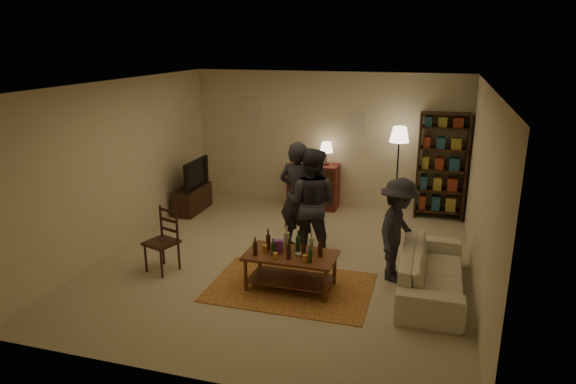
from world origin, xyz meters
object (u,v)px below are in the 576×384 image
at_px(person_left, 298,196).
at_px(person_right, 311,203).
at_px(tv_stand, 192,192).
at_px(floor_lamp, 399,141).
at_px(dining_chair, 164,238).
at_px(dresser, 314,185).
at_px(sofa, 432,271).
at_px(person_by_sofa, 398,230).
at_px(bookshelf, 442,165).
at_px(coffee_table, 291,259).

height_order(person_left, person_right, person_left).
height_order(tv_stand, floor_lamp, floor_lamp).
bearing_deg(person_right, tv_stand, -23.19).
distance_m(dining_chair, dresser, 3.76).
distance_m(tv_stand, sofa, 5.14).
xyz_separation_m(dining_chair, person_left, (1.67, 1.33, 0.39)).
relative_size(person_left, person_by_sofa, 1.20).
relative_size(bookshelf, person_left, 1.13).
distance_m(dining_chair, person_left, 2.17).
bearing_deg(person_right, person_by_sofa, 163.48).
bearing_deg(dining_chair, tv_stand, 126.32).
xyz_separation_m(coffee_table, dining_chair, (-1.95, 0.04, 0.07)).
bearing_deg(bookshelf, person_by_sofa, -100.63).
relative_size(bookshelf, sofa, 0.97).
bearing_deg(person_right, sofa, 161.19).
distance_m(floor_lamp, sofa, 3.28).
xyz_separation_m(coffee_table, person_right, (-0.01, 1.20, 0.43)).
xyz_separation_m(coffee_table, bookshelf, (1.91, 3.59, 0.60)).
relative_size(tv_stand, sofa, 0.51).
bearing_deg(tv_stand, person_by_sofa, -24.94).
bearing_deg(floor_lamp, bookshelf, 15.34).
height_order(sofa, person_right, person_right).
height_order(dining_chair, floor_lamp, floor_lamp).
xyz_separation_m(coffee_table, tv_stand, (-2.78, 2.61, -0.05)).
distance_m(bookshelf, floor_lamp, 0.94).
bearing_deg(bookshelf, sofa, -90.82).
height_order(person_right, person_by_sofa, person_right).
xyz_separation_m(tv_stand, person_by_sofa, (4.14, -1.93, 0.36)).
xyz_separation_m(dresser, person_by_sofa, (1.89, -2.84, 0.27)).
height_order(tv_stand, sofa, tv_stand).
bearing_deg(tv_stand, dresser, 22.07).
bearing_deg(person_by_sofa, tv_stand, 79.76).
distance_m(dresser, person_right, 2.42).
bearing_deg(dresser, sofa, -52.46).
bearing_deg(person_right, floor_lamp, -113.47).
relative_size(coffee_table, tv_stand, 1.17).
bearing_deg(person_by_sofa, dining_chair, 115.72).
distance_m(tv_stand, bookshelf, 4.84).
height_order(dresser, sofa, dresser).
relative_size(coffee_table, floor_lamp, 0.71).
height_order(dining_chair, dresser, dresser).
relative_size(sofa, person_left, 1.17).
bearing_deg(coffee_table, person_right, 90.55).
xyz_separation_m(floor_lamp, person_left, (-1.39, -2.00, -0.60)).
bearing_deg(floor_lamp, dresser, 174.77).
bearing_deg(person_left, person_right, 159.51).
relative_size(floor_lamp, person_by_sofa, 1.18).
relative_size(tv_stand, person_left, 0.59).
relative_size(tv_stand, dresser, 0.78).
relative_size(person_left, person_right, 1.03).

